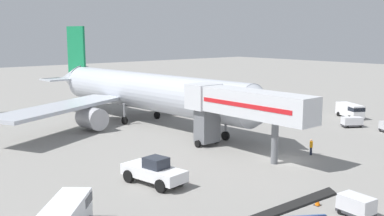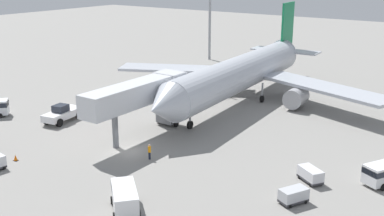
% 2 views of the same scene
% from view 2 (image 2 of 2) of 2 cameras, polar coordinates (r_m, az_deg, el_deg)
% --- Properties ---
extents(ground_plane, '(300.00, 300.00, 0.00)m').
position_cam_2_polar(ground_plane, '(54.42, -7.87, -5.20)').
color(ground_plane, gray).
extents(airplane_at_gate, '(45.89, 47.72, 13.97)m').
position_cam_2_polar(airplane_at_gate, '(73.14, 6.25, 4.31)').
color(airplane_at_gate, '#B7BCC6').
rests_on(airplane_at_gate, ground).
extents(jet_bridge, '(3.47, 16.05, 7.07)m').
position_cam_2_polar(jet_bridge, '(57.49, -6.07, 1.58)').
color(jet_bridge, silver).
rests_on(jet_bridge, ground).
extents(pushback_tug, '(3.34, 6.26, 2.39)m').
position_cam_2_polar(pushback_tug, '(66.01, -15.46, -0.66)').
color(pushback_tug, white).
rests_on(pushback_tug, ground).
extents(service_van_mid_center, '(4.82, 4.59, 2.10)m').
position_cam_2_polar(service_van_mid_center, '(41.65, -8.19, -10.63)').
color(service_van_mid_center, white).
rests_on(service_van_mid_center, ground).
extents(baggage_cart_far_center, '(2.35, 2.87, 1.39)m').
position_cam_2_polar(baggage_cart_far_center, '(43.40, 12.22, -10.29)').
color(baggage_cart_far_center, '#38383D').
rests_on(baggage_cart_far_center, ground).
extents(baggage_cart_far_left, '(2.98, 2.60, 1.40)m').
position_cam_2_polar(baggage_cart_far_left, '(47.77, 14.18, -7.80)').
color(baggage_cart_far_left, '#38383D').
rests_on(baggage_cart_far_left, ground).
extents(ground_crew_worker_foreground, '(0.43, 0.43, 1.73)m').
position_cam_2_polar(ground_crew_worker_foreground, '(51.61, -5.19, -5.27)').
color(ground_crew_worker_foreground, '#1E2333').
rests_on(ground_crew_worker_foreground, ground).
extents(safety_cone_alpha, '(0.46, 0.46, 0.69)m').
position_cam_2_polar(safety_cone_alpha, '(54.74, -20.63, -5.66)').
color(safety_cone_alpha, black).
rests_on(safety_cone_alpha, ground).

